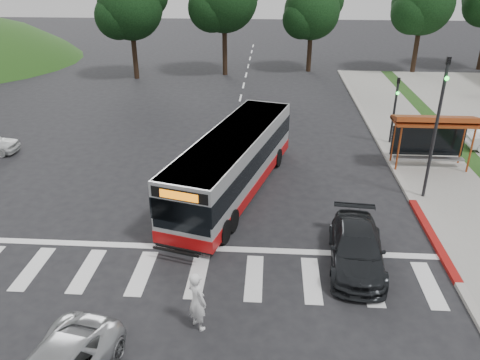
{
  "coord_description": "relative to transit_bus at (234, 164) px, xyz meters",
  "views": [
    {
      "loc": [
        2.4,
        -18.3,
        10.17
      ],
      "look_at": [
        1.2,
        -0.45,
        1.6
      ],
      "focal_mm": 35.0,
      "sensor_mm": 36.0,
      "label": 1
    }
  ],
  "objects": [
    {
      "name": "tree_north_c",
      "position": [
        -10.7,
        22.48,
        4.84
      ],
      "size": [
        6.16,
        5.74,
        9.3
      ],
      "color": "black",
      "rests_on": "ground"
    },
    {
      "name": "ground",
      "position": [
        -0.77,
        -1.58,
        -1.45
      ],
      "size": [
        140.0,
        140.0,
        0.0
      ],
      "primitive_type": "plane",
      "color": "black",
      "rests_on": "ground"
    },
    {
      "name": "transit_bus",
      "position": [
        0.0,
        0.0,
        0.0
      ],
      "size": [
        5.36,
        11.47,
        2.9
      ],
      "primitive_type": null,
      "rotation": [
        0.0,
        0.0,
        -0.27
      ],
      "color": "#ADAFB1",
      "rests_on": "ground"
    },
    {
      "name": "curb_east",
      "position": [
        8.23,
        6.42,
        -1.38
      ],
      "size": [
        0.3,
        40.0,
        0.15
      ],
      "primitive_type": "cube",
      "color": "#9E9991",
      "rests_on": "ground"
    },
    {
      "name": "traffic_signal_ne_tall",
      "position": [
        8.83,
        -0.09,
        2.43
      ],
      "size": [
        0.18,
        0.37,
        6.5
      ],
      "color": "black",
      "rests_on": "ground"
    },
    {
      "name": "bus_shelter",
      "position": [
        10.03,
        3.52,
        0.9
      ],
      "size": [
        4.2,
        1.6,
        2.86
      ],
      "color": "#9E411A",
      "rests_on": "sidewalk_east"
    },
    {
      "name": "dark_sedan",
      "position": [
        4.87,
        -5.51,
        -0.77
      ],
      "size": [
        2.32,
        4.82,
        1.35
      ],
      "primitive_type": "imported",
      "rotation": [
        0.0,
        0.0,
        -0.09
      ],
      "color": "black",
      "rests_on": "ground"
    },
    {
      "name": "crosswalk_ladder",
      "position": [
        -0.77,
        -6.58,
        -1.44
      ],
      "size": [
        18.0,
        2.6,
        0.01
      ],
      "primitive_type": "cube",
      "color": "silver",
      "rests_on": "ground"
    },
    {
      "name": "tree_north_b",
      "position": [
        5.3,
        26.48,
        4.21
      ],
      "size": [
        5.72,
        5.33,
        8.43
      ],
      "color": "black",
      "rests_on": "ground"
    },
    {
      "name": "traffic_signal_ne_short",
      "position": [
        8.83,
        6.91,
        1.03
      ],
      "size": [
        0.18,
        0.37,
        4.0
      ],
      "color": "black",
      "rests_on": "ground"
    },
    {
      "name": "tree_ne_a",
      "position": [
        15.3,
        26.48,
        4.94
      ],
      "size": [
        6.16,
        5.74,
        9.3
      ],
      "color": "black",
      "rests_on": "parking_lot"
    },
    {
      "name": "curb_east_red",
      "position": [
        8.23,
        -3.58,
        -1.37
      ],
      "size": [
        0.32,
        6.0,
        0.15
      ],
      "primitive_type": "cube",
      "color": "maroon",
      "rests_on": "ground"
    },
    {
      "name": "pedestrian",
      "position": [
        -0.37,
        -9.08,
        -0.47
      ],
      "size": [
        0.84,
        0.84,
        1.97
      ],
      "primitive_type": "imported",
      "rotation": [
        0.0,
        0.0,
        2.37
      ],
      "color": "white",
      "rests_on": "ground"
    },
    {
      "name": "sidewalk_east",
      "position": [
        10.23,
        6.42,
        -1.39
      ],
      "size": [
        4.0,
        40.0,
        0.12
      ],
      "primitive_type": "cube",
      "color": "gray",
      "rests_on": "ground"
    }
  ]
}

